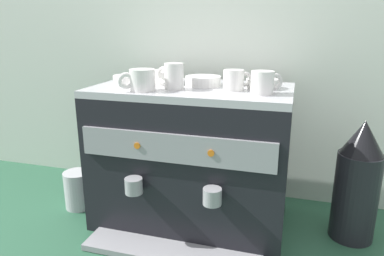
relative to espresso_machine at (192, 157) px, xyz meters
name	(u,v)px	position (x,y,z in m)	size (l,w,h in m)	color
ground_plane	(192,218)	(0.00, 0.00, -0.25)	(4.00, 4.00, 0.00)	#28563D
tiled_backsplash_wall	(212,84)	(0.00, 0.29, 0.21)	(2.80, 0.03, 0.92)	silver
espresso_machine	(192,157)	(0.00, 0.00, 0.00)	(0.66, 0.48, 0.50)	black
ceramic_cup_0	(141,80)	(-0.13, -0.12, 0.28)	(0.11, 0.09, 0.07)	white
ceramic_cup_1	(173,76)	(-0.04, -0.06, 0.29)	(0.10, 0.07, 0.08)	white
ceramic_cup_2	(235,80)	(0.15, -0.02, 0.28)	(0.09, 0.08, 0.07)	white
ceramic_cup_3	(264,83)	(0.24, -0.06, 0.29)	(0.09, 0.08, 0.07)	white
ceramic_bowl_0	(203,81)	(0.03, 0.03, 0.27)	(0.12, 0.12, 0.03)	white
ceramic_bowl_1	(262,84)	(0.23, 0.04, 0.27)	(0.10, 0.10, 0.03)	white
ceramic_bowl_2	(127,81)	(-0.22, -0.03, 0.27)	(0.09, 0.09, 0.04)	white
ceramic_bowl_3	(166,77)	(-0.11, 0.05, 0.27)	(0.12, 0.12, 0.04)	white
coffee_grinder	(357,183)	(0.55, 0.04, -0.05)	(0.14, 0.14, 0.41)	black
milk_pitcher	(78,190)	(-0.45, -0.04, -0.17)	(0.11, 0.11, 0.15)	#B7B7BC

